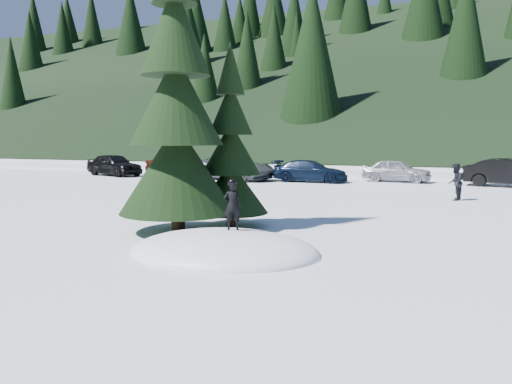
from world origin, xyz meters
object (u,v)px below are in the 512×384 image
(car_1, at_px, (177,164))
(car_4, at_px, (397,170))
(car_3, at_px, (310,171))
(car_0, at_px, (114,165))
(adult_0, at_px, (455,182))
(spruce_short, at_px, (231,155))
(spruce_tall, at_px, (176,112))
(car_2, at_px, (234,167))
(child_skier, at_px, (232,206))
(car_5, at_px, (509,173))

(car_1, relative_size, car_4, 1.07)
(car_1, bearing_deg, car_4, -112.44)
(car_3, bearing_deg, car_0, 91.43)
(adult_0, relative_size, car_3, 0.35)
(spruce_short, distance_m, adult_0, 10.88)
(car_3, bearing_deg, adult_0, -127.35)
(spruce_tall, xyz_separation_m, adult_0, (7.40, 10.10, -2.55))
(car_4, bearing_deg, adult_0, -151.74)
(car_2, bearing_deg, car_4, -60.56)
(adult_0, relative_size, car_2, 0.28)
(spruce_tall, distance_m, adult_0, 12.78)
(car_0, distance_m, car_3, 13.60)
(spruce_short, xyz_separation_m, car_0, (-14.93, 14.79, -1.35))
(child_skier, height_order, adult_0, child_skier)
(spruce_short, distance_m, car_2, 15.93)
(spruce_short, relative_size, adult_0, 3.49)
(car_3, bearing_deg, car_1, 77.57)
(spruce_tall, height_order, car_4, spruce_tall)
(child_skier, xyz_separation_m, car_3, (-2.60, 17.74, -0.41))
(spruce_short, height_order, adult_0, spruce_short)
(adult_0, xyz_separation_m, car_5, (2.82, 6.98, -0.03))
(car_2, bearing_deg, car_0, 106.74)
(car_0, bearing_deg, car_1, -35.63)
(spruce_short, bearing_deg, car_5, 59.56)
(spruce_tall, relative_size, car_3, 1.97)
(adult_0, distance_m, car_3, 9.87)
(adult_0, distance_m, car_1, 19.87)
(spruce_short, bearing_deg, adult_0, 53.68)
(car_4, relative_size, car_5, 0.87)
(child_skier, xyz_separation_m, car_5, (7.94, 18.57, -0.30))
(car_3, bearing_deg, child_skier, -170.49)
(spruce_short, distance_m, car_5, 18.24)
(spruce_tall, distance_m, car_3, 16.48)
(car_1, height_order, car_2, car_2)
(adult_0, bearing_deg, car_2, -102.82)
(child_skier, relative_size, car_3, 0.26)
(spruce_tall, relative_size, car_1, 2.06)
(spruce_short, xyz_separation_m, car_2, (-6.08, 14.66, -1.35))
(car_0, bearing_deg, car_5, -69.92)
(car_4, bearing_deg, car_0, 103.35)
(car_3, bearing_deg, car_4, -68.11)
(car_3, relative_size, car_4, 1.12)
(car_0, bearing_deg, adult_0, -87.95)
(child_skier, bearing_deg, car_4, -117.67)
(spruce_tall, bearing_deg, car_2, 107.57)
(spruce_tall, height_order, spruce_short, spruce_tall)
(adult_0, bearing_deg, child_skier, -11.17)
(car_0, bearing_deg, child_skier, -119.52)
(car_1, bearing_deg, car_0, 106.55)
(spruce_tall, relative_size, car_2, 1.58)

